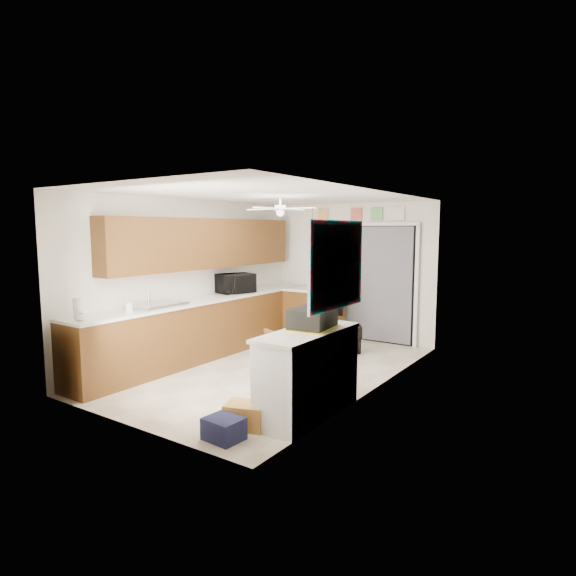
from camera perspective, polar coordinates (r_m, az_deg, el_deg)
The scene contains 40 objects.
floor at distance 7.14m, azimuth -1.83°, elevation -9.53°, with size 5.00×5.00×0.00m, color beige.
ceiling at distance 6.86m, azimuth -1.91°, elevation 10.92°, with size 5.00×5.00×0.00m, color white.
wall_back at distance 9.02m, azimuth 7.50°, elevation 1.97°, with size 3.20×3.20×0.00m, color white.
wall_front at distance 5.10m, azimuth -18.61°, elevation -2.16°, with size 3.20×3.20×0.00m, color white.
wall_left at distance 7.93m, azimuth -11.27°, elevation 1.21°, with size 5.00×5.00×0.00m, color white.
wall_right at distance 6.09m, azimuth 10.41°, elevation -0.47°, with size 5.00×5.00×0.00m, color white.
left_base_cabinets at distance 7.84m, azimuth -9.58°, elevation -4.73°, with size 0.60×4.80×0.90m, color brown.
left_countertop at distance 7.75m, azimuth -9.60°, elevation -1.34°, with size 0.62×4.80×0.04m, color white.
upper_cabinets at distance 7.92m, azimuth -9.52°, elevation 5.24°, with size 0.32×4.00×0.80m, color brown.
sink_basin at distance 7.07m, azimuth -15.21°, elevation -2.00°, with size 0.50×0.76×0.06m, color silver.
faucet at distance 7.20m, azimuth -16.22°, elevation -1.11°, with size 0.03×0.03×0.22m, color silver.
peninsula_base at distance 8.93m, azimuth 3.10°, elevation -3.21°, with size 1.00×0.60×0.90m, color brown.
peninsula_top at distance 8.86m, azimuth 3.12°, elevation -0.22°, with size 1.04×0.64×0.04m, color white.
back_opening_recess at distance 8.90m, azimuth 8.83°, elevation 0.59°, with size 2.00×0.06×2.10m, color black.
curtain_panel at distance 8.87m, azimuth 8.72°, elevation 0.57°, with size 1.90×0.03×2.05m, color slate.
door_trim_left at distance 9.36m, azimuth 3.10°, elevation 0.97°, with size 0.06×0.04×2.10m, color white.
door_trim_right at distance 8.50m, azimuth 14.97°, elevation 0.13°, with size 0.06×0.04×2.10m, color white.
door_trim_head at distance 8.82m, azimuth 8.88°, elevation 7.50°, with size 2.10×0.04×0.06m, color white.
header_frame_0 at distance 9.25m, azimuth 4.16°, elevation 8.65°, with size 0.22×0.02×0.22m, color #E6B14C.
header_frame_2 at distance 8.92m, azimuth 8.10°, elevation 8.66°, with size 0.22×0.02×0.22m, color #C5574A.
header_frame_3 at distance 8.75m, azimuth 10.48°, elevation 8.65°, with size 0.22×0.02×0.22m, color #66B165.
header_frame_4 at distance 8.60m, azimuth 12.95°, elevation 8.62°, with size 0.22×0.02×0.22m, color white.
route66_sign at distance 9.43m, azimuth 2.30°, elevation 8.63°, with size 0.22×0.02×0.26m, color silver.
right_counter_base at distance 5.33m, azimuth 2.42°, elevation -10.24°, with size 0.50×1.40×0.90m, color white.
right_counter_top at distance 5.22m, azimuth 2.35°, elevation -5.28°, with size 0.54×1.44×0.04m, color white.
abstract_painting at distance 5.17m, azimuth 5.83°, elevation 2.75°, with size 0.03×1.15×0.95m, color #FF5D8A.
ceiling_fan at distance 7.01m, azimuth -0.93°, elevation 9.37°, with size 1.14×1.14×0.24m, color white.
microwave at distance 8.28m, azimuth -6.24°, elevation 0.55°, with size 0.60×0.41×0.33m, color black.
cup at distance 6.26m, azimuth -23.38°, elevation -3.21°, with size 0.11×0.11×0.09m, color white.
jar_a at distance 6.64m, azimuth -18.34°, elevation -2.21°, with size 0.10×0.10×0.14m, color silver.
jar_b at distance 6.28m, azimuth -23.56°, elevation -3.05°, with size 0.08×0.08×0.11m, color silver.
paper_towel_roll at distance 6.40m, azimuth -23.62°, elevation -2.22°, with size 0.12×0.12×0.26m, color white.
suitcase at distance 5.31m, azimuth 2.93°, elevation -3.61°, with size 0.39×0.53×0.23m, color black.
suitcase_rim at distance 5.33m, azimuth 2.92°, elevation -4.77°, with size 0.44×0.58×0.02m, color yellow.
suitcase_lid at distance 5.52m, azimuth 4.50°, elevation -0.59°, with size 0.42×0.03×0.50m, color black.
cardboard_box at distance 5.13m, azimuth -5.01°, elevation -14.79°, with size 0.40×0.30×0.25m, color #B78439.
navy_crate at distance 4.89m, azimuth -7.63°, elevation -16.20°, with size 0.35×0.29×0.22m, color #161937.
cabinet_door_panel at distance 6.66m, azimuth -1.36°, elevation -7.80°, with size 0.44×0.03×0.66m, color brown.
man at distance 8.04m, azimuth 3.83°, elevation -1.28°, with size 0.64×0.42×1.75m, color white.
dog at distance 7.88m, azimuth 7.36°, elevation -6.14°, with size 0.27×0.63×0.50m, color black.
Camera 1 is at (4.02, -5.54, 2.03)m, focal length 30.00 mm.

